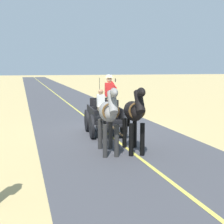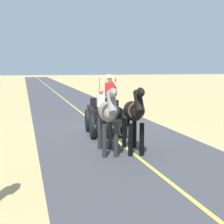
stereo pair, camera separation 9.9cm
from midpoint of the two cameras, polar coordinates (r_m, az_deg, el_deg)
The scene contains 6 objects.
ground_plane at distance 14.32m, azimuth -1.52°, elevation -3.41°, with size 200.00×200.00×0.00m, color tan.
road_surface at distance 14.32m, azimuth -1.52°, elevation -3.40°, with size 6.02×160.00×0.01m, color #424247.
road_centre_stripe at distance 14.32m, azimuth -1.52°, elevation -3.38°, with size 0.12×160.00×0.00m, color #DBCC4C.
horse_drawn_carriage at distance 13.54m, azimuth -1.49°, elevation -0.57°, with size 1.57×4.52×2.50m.
horse_near_side at distance 10.63m, azimuth 3.61°, elevation -0.14°, with size 0.74×2.14×2.21m.
horse_off_side at distance 10.44m, azimuth -0.89°, elevation -0.28°, with size 0.70×2.14×2.21m.
Camera 1 is at (3.47, 13.60, 2.81)m, focal length 52.10 mm.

